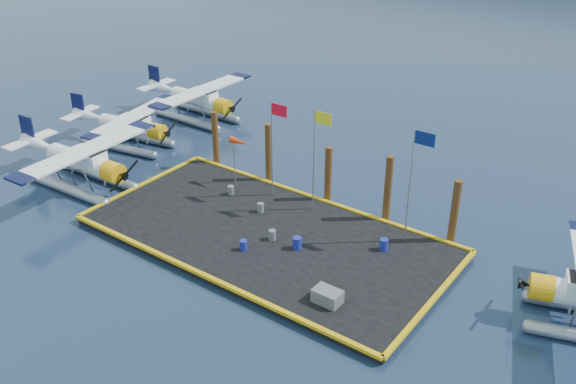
# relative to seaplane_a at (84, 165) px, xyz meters

# --- Properties ---
(ground) EXTENTS (4000.00, 4000.00, 0.00)m
(ground) POSITION_rel_seaplane_a_xyz_m (13.17, 1.83, -1.64)
(ground) COLOR #162744
(ground) RESTS_ON ground
(dock) EXTENTS (20.00, 10.00, 0.40)m
(dock) POSITION_rel_seaplane_a_xyz_m (13.17, 1.83, -1.44)
(dock) COLOR black
(dock) RESTS_ON ground
(dock_bumpers) EXTENTS (20.25, 10.25, 0.18)m
(dock_bumpers) POSITION_rel_seaplane_a_xyz_m (13.17, 1.83, -1.15)
(dock_bumpers) COLOR gold
(dock_bumpers) RESTS_ON dock
(seaplane_a) EXTENTS (9.60, 10.58, 3.77)m
(seaplane_a) POSITION_rel_seaplane_a_xyz_m (0.00, 0.00, 0.00)
(seaplane_a) COLOR #99A1A7
(seaplane_a) RESTS_ON ground
(seaplane_b) EXTENTS (8.68, 9.49, 3.36)m
(seaplane_b) POSITION_rel_seaplane_a_xyz_m (-2.57, 6.14, -0.18)
(seaplane_b) COLOR #99A1A7
(seaplane_b) RESTS_ON ground
(seaplane_c) EXTENTS (9.11, 10.03, 3.58)m
(seaplane_c) POSITION_rel_seaplane_a_xyz_m (-2.16, 12.95, -0.08)
(seaplane_c) COLOR #99A1A7
(seaplane_c) RESTS_ON ground
(drum_0) EXTENTS (0.39, 0.39, 0.56)m
(drum_0) POSITION_rel_seaplane_a_xyz_m (8.55, 4.18, -0.96)
(drum_0) COLOR slate
(drum_0) RESTS_ON dock
(drum_1) EXTENTS (0.41, 0.41, 0.57)m
(drum_1) POSITION_rel_seaplane_a_xyz_m (13.79, 1.50, -0.95)
(drum_1) COLOR slate
(drum_1) RESTS_ON dock
(drum_2) EXTENTS (0.48, 0.48, 0.68)m
(drum_2) POSITION_rel_seaplane_a_xyz_m (15.40, 1.57, -0.90)
(drum_2) COLOR #1C259B
(drum_2) RESTS_ON dock
(drum_3) EXTENTS (0.40, 0.40, 0.56)m
(drum_3) POSITION_rel_seaplane_a_xyz_m (13.17, -0.19, -0.96)
(drum_3) COLOR #1C259B
(drum_3) RESTS_ON dock
(drum_4) EXTENTS (0.45, 0.45, 0.64)m
(drum_4) POSITION_rel_seaplane_a_xyz_m (19.18, 4.18, -0.92)
(drum_4) COLOR #1C259B
(drum_4) RESTS_ON dock
(drum_5) EXTENTS (0.40, 0.40, 0.57)m
(drum_5) POSITION_rel_seaplane_a_xyz_m (11.38, 3.53, -0.96)
(drum_5) COLOR slate
(drum_5) RESTS_ON dock
(crate) EXTENTS (1.33, 0.89, 0.67)m
(crate) POSITION_rel_seaplane_a_xyz_m (19.21, -1.35, -0.91)
(crate) COLOR slate
(crate) RESTS_ON dock
(flagpole_red) EXTENTS (1.14, 0.08, 6.00)m
(flagpole_red) POSITION_rel_seaplane_a_xyz_m (10.88, 5.63, 2.76)
(flagpole_red) COLOR #95959D
(flagpole_red) RESTS_ON dock
(flagpole_yellow) EXTENTS (1.14, 0.08, 6.20)m
(flagpole_yellow) POSITION_rel_seaplane_a_xyz_m (13.87, 5.63, 2.87)
(flagpole_yellow) COLOR #95959D
(flagpole_yellow) RESTS_ON dock
(flagpole_blue) EXTENTS (1.14, 0.08, 6.50)m
(flagpole_blue) POSITION_rel_seaplane_a_xyz_m (19.87, 5.63, 3.05)
(flagpole_blue) COLOR #95959D
(flagpole_blue) RESTS_ON dock
(windsock) EXTENTS (1.40, 0.44, 3.12)m
(windsock) POSITION_rel_seaplane_a_xyz_m (8.14, 5.63, 1.59)
(windsock) COLOR #95959D
(windsock) RESTS_ON dock
(piling_0) EXTENTS (0.44, 0.44, 4.00)m
(piling_0) POSITION_rel_seaplane_a_xyz_m (4.67, 7.23, 0.36)
(piling_0) COLOR #4B2E15
(piling_0) RESTS_ON ground
(piling_1) EXTENTS (0.44, 0.44, 4.20)m
(piling_1) POSITION_rel_seaplane_a_xyz_m (9.17, 7.23, 0.46)
(piling_1) COLOR #4B2E15
(piling_1) RESTS_ON ground
(piling_2) EXTENTS (0.44, 0.44, 3.80)m
(piling_2) POSITION_rel_seaplane_a_xyz_m (13.67, 7.23, 0.26)
(piling_2) COLOR #4B2E15
(piling_2) RESTS_ON ground
(piling_3) EXTENTS (0.44, 0.44, 4.30)m
(piling_3) POSITION_rel_seaplane_a_xyz_m (17.67, 7.23, 0.51)
(piling_3) COLOR #4B2E15
(piling_3) RESTS_ON ground
(piling_4) EXTENTS (0.44, 0.44, 4.00)m
(piling_4) POSITION_rel_seaplane_a_xyz_m (21.67, 7.23, 0.36)
(piling_4) COLOR #4B2E15
(piling_4) RESTS_ON ground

